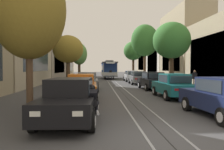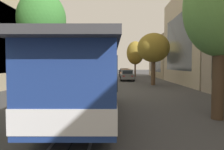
{
  "view_description": "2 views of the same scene",
  "coord_description": "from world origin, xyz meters",
  "px_view_note": "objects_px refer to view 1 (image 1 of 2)",
  "views": [
    {
      "loc": [
        -1.85,
        -5.97,
        1.96
      ],
      "look_at": [
        -0.54,
        15.47,
        1.26
      ],
      "focal_mm": 34.93,
      "sensor_mm": 36.0,
      "label": 1
    },
    {
      "loc": [
        -1.24,
        42.48,
        2.21
      ],
      "look_at": [
        -0.82,
        19.77,
        1.12
      ],
      "focal_mm": 32.82,
      "sensor_mm": 36.0,
      "label": 2
    }
  ],
  "objects_px": {
    "parked_car_orange_second_left": "(82,87)",
    "street_tree_kerb_left_second": "(68,50)",
    "motorcycle_with_rider": "(92,105)",
    "pedestrian_on_right_pavement": "(195,78)",
    "parked_car_black_near_left": "(70,100)",
    "parked_car_teal_second_right": "(173,86)",
    "street_tree_kerb_left_mid": "(79,54)",
    "parked_car_black_mid_right": "(152,81)",
    "parked_car_silver_fifth_right": "(131,76)",
    "parked_car_grey_mid_left": "(87,81)",
    "street_tree_kerb_right_mid": "(145,41)",
    "cable_car_trolley": "(109,70)",
    "parked_car_navy_near_right": "(224,97)",
    "street_tree_kerb_right_fourth": "(133,51)",
    "street_tree_kerb_right_second": "(172,41)",
    "street_tree_kerb_left_near": "(29,10)",
    "pedestrian_on_left_pavement": "(172,78)"
  },
  "relations": [
    {
      "from": "parked_car_orange_second_left",
      "to": "motorcycle_with_rider",
      "type": "relative_size",
      "value": 2.21
    },
    {
      "from": "parked_car_black_near_left",
      "to": "street_tree_kerb_right_second",
      "type": "relative_size",
      "value": 0.7
    },
    {
      "from": "parked_car_orange_second_left",
      "to": "street_tree_kerb_left_second",
      "type": "bearing_deg",
      "value": 101.59
    },
    {
      "from": "parked_car_teal_second_right",
      "to": "street_tree_kerb_left_near",
      "type": "height_order",
      "value": "street_tree_kerb_left_near"
    },
    {
      "from": "parked_car_teal_second_right",
      "to": "parked_car_silver_fifth_right",
      "type": "relative_size",
      "value": 1.0
    },
    {
      "from": "street_tree_kerb_right_mid",
      "to": "parked_car_silver_fifth_right",
      "type": "bearing_deg",
      "value": -178.74
    },
    {
      "from": "parked_car_black_near_left",
      "to": "street_tree_kerb_left_mid",
      "type": "xyz_separation_m",
      "value": [
        -2.5,
        32.11,
        3.64
      ]
    },
    {
      "from": "parked_car_teal_second_right",
      "to": "cable_car_trolley",
      "type": "distance_m",
      "value": 26.45
    },
    {
      "from": "street_tree_kerb_right_fourth",
      "to": "street_tree_kerb_right_second",
      "type": "bearing_deg",
      "value": -90.39
    },
    {
      "from": "street_tree_kerb_right_mid",
      "to": "cable_car_trolley",
      "type": "height_order",
      "value": "street_tree_kerb_right_mid"
    },
    {
      "from": "motorcycle_with_rider",
      "to": "cable_car_trolley",
      "type": "bearing_deg",
      "value": 86.31
    },
    {
      "from": "parked_car_black_mid_right",
      "to": "pedestrian_on_right_pavement",
      "type": "distance_m",
      "value": 4.84
    },
    {
      "from": "street_tree_kerb_right_second",
      "to": "street_tree_kerb_left_mid",
      "type": "bearing_deg",
      "value": 118.17
    },
    {
      "from": "pedestrian_on_left_pavement",
      "to": "parked_car_silver_fifth_right",
      "type": "bearing_deg",
      "value": 111.56
    },
    {
      "from": "parked_car_orange_second_left",
      "to": "motorcycle_with_rider",
      "type": "distance_m",
      "value": 5.8
    },
    {
      "from": "parked_car_silver_fifth_right",
      "to": "street_tree_kerb_left_mid",
      "type": "relative_size",
      "value": 0.68
    },
    {
      "from": "parked_car_orange_second_left",
      "to": "parked_car_silver_fifth_right",
      "type": "xyz_separation_m",
      "value": [
        5.8,
        18.02,
        0.0
      ]
    },
    {
      "from": "parked_car_black_mid_right",
      "to": "street_tree_kerb_left_second",
      "type": "relative_size",
      "value": 0.77
    },
    {
      "from": "parked_car_teal_second_right",
      "to": "pedestrian_on_right_pavement",
      "type": "relative_size",
      "value": 2.51
    },
    {
      "from": "street_tree_kerb_left_mid",
      "to": "street_tree_kerb_right_mid",
      "type": "distance_m",
      "value": 13.45
    },
    {
      "from": "parked_car_black_near_left",
      "to": "parked_car_teal_second_right",
      "type": "bearing_deg",
      "value": 45.32
    },
    {
      "from": "parked_car_navy_near_right",
      "to": "street_tree_kerb_left_near",
      "type": "height_order",
      "value": "street_tree_kerb_left_near"
    },
    {
      "from": "parked_car_silver_fifth_right",
      "to": "pedestrian_on_right_pavement",
      "type": "height_order",
      "value": "pedestrian_on_right_pavement"
    },
    {
      "from": "parked_car_navy_near_right",
      "to": "parked_car_silver_fifth_right",
      "type": "xyz_separation_m",
      "value": [
        -0.19,
        23.19,
        0.0
      ]
    },
    {
      "from": "street_tree_kerb_right_fourth",
      "to": "parked_car_grey_mid_left",
      "type": "bearing_deg",
      "value": -107.73
    },
    {
      "from": "pedestrian_on_right_pavement",
      "to": "parked_car_silver_fifth_right",
      "type": "bearing_deg",
      "value": 114.61
    },
    {
      "from": "parked_car_orange_second_left",
      "to": "parked_car_navy_near_right",
      "type": "height_order",
      "value": "same"
    },
    {
      "from": "parked_car_grey_mid_left",
      "to": "parked_car_black_mid_right",
      "type": "bearing_deg",
      "value": 4.25
    },
    {
      "from": "street_tree_kerb_left_mid",
      "to": "street_tree_kerb_left_second",
      "type": "bearing_deg",
      "value": -90.03
    },
    {
      "from": "motorcycle_with_rider",
      "to": "pedestrian_on_left_pavement",
      "type": "bearing_deg",
      "value": 62.04
    },
    {
      "from": "parked_car_grey_mid_left",
      "to": "street_tree_kerb_left_second",
      "type": "xyz_separation_m",
      "value": [
        -2.56,
        6.46,
        3.3
      ]
    },
    {
      "from": "street_tree_kerb_left_second",
      "to": "parked_car_navy_near_right",
      "type": "bearing_deg",
      "value": -63.91
    },
    {
      "from": "parked_car_orange_second_left",
      "to": "pedestrian_on_left_pavement",
      "type": "distance_m",
      "value": 13.34
    },
    {
      "from": "parked_car_navy_near_right",
      "to": "pedestrian_on_right_pavement",
      "type": "bearing_deg",
      "value": 70.21
    },
    {
      "from": "street_tree_kerb_left_second",
      "to": "street_tree_kerb_left_mid",
      "type": "xyz_separation_m",
      "value": [
        0.01,
        14.44,
        0.33
      ]
    },
    {
      "from": "parked_car_teal_second_right",
      "to": "street_tree_kerb_right_second",
      "type": "xyz_separation_m",
      "value": [
        2.05,
        6.49,
        3.75
      ]
    },
    {
      "from": "street_tree_kerb_left_mid",
      "to": "pedestrian_on_right_pavement",
      "type": "height_order",
      "value": "street_tree_kerb_left_mid"
    },
    {
      "from": "parked_car_silver_fifth_right",
      "to": "street_tree_kerb_left_second",
      "type": "height_order",
      "value": "street_tree_kerb_left_second"
    },
    {
      "from": "parked_car_black_mid_right",
      "to": "parked_car_silver_fifth_right",
      "type": "xyz_separation_m",
      "value": [
        -0.15,
        11.87,
        0.0
      ]
    },
    {
      "from": "parked_car_silver_fifth_right",
      "to": "pedestrian_on_left_pavement",
      "type": "distance_m",
      "value": 8.85
    },
    {
      "from": "motorcycle_with_rider",
      "to": "pedestrian_on_right_pavement",
      "type": "bearing_deg",
      "value": 53.74
    },
    {
      "from": "parked_car_silver_fifth_right",
      "to": "parked_car_black_mid_right",
      "type": "bearing_deg",
      "value": -89.25
    },
    {
      "from": "cable_car_trolley",
      "to": "parked_car_black_near_left",
      "type": "bearing_deg",
      "value": -95.13
    },
    {
      "from": "pedestrian_on_left_pavement",
      "to": "cable_car_trolley",
      "type": "bearing_deg",
      "value": 109.89
    },
    {
      "from": "street_tree_kerb_left_mid",
      "to": "street_tree_kerb_right_second",
      "type": "xyz_separation_m",
      "value": [
        10.5,
        -19.6,
        0.11
      ]
    },
    {
      "from": "pedestrian_on_left_pavement",
      "to": "street_tree_kerb_right_second",
      "type": "bearing_deg",
      "value": -110.67
    },
    {
      "from": "parked_car_teal_second_right",
      "to": "street_tree_kerb_left_second",
      "type": "xyz_separation_m",
      "value": [
        -8.45,
        11.66,
        3.3
      ]
    },
    {
      "from": "parked_car_navy_near_right",
      "to": "street_tree_kerb_left_second",
      "type": "bearing_deg",
      "value": 116.09
    },
    {
      "from": "street_tree_kerb_left_near",
      "to": "pedestrian_on_right_pavement",
      "type": "distance_m",
      "value": 17.24
    },
    {
      "from": "parked_car_grey_mid_left",
      "to": "street_tree_kerb_left_mid",
      "type": "bearing_deg",
      "value": 96.96
    }
  ]
}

